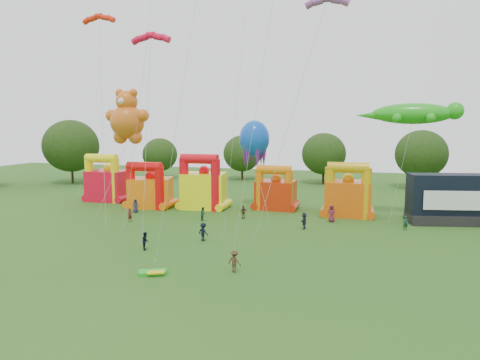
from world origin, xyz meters
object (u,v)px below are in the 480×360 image
(teddy_bear_kite, at_px, (121,143))
(spectator_0, at_px, (135,206))
(octopus_kite, at_px, (258,170))
(spectator_4, at_px, (243,212))
(stage_trailer, at_px, (450,200))
(gecko_kite, at_px, (406,146))
(bouncy_castle_2, at_px, (203,188))
(bouncy_castle_0, at_px, (107,183))

(teddy_bear_kite, xyz_separation_m, spectator_0, (2.26, -0.85, -7.82))
(octopus_kite, relative_size, spectator_4, 7.44)
(teddy_bear_kite, distance_m, spectator_0, 8.19)
(stage_trailer, bearing_deg, teddy_bear_kite, -174.73)
(spectator_0, bearing_deg, spectator_4, -22.81)
(spectator_4, bearing_deg, teddy_bear_kite, -51.31)
(octopus_kite, bearing_deg, spectator_0, -156.54)
(spectator_4, bearing_deg, stage_trailer, 140.34)
(teddy_bear_kite, relative_size, spectator_4, 9.97)
(octopus_kite, relative_size, spectator_0, 6.78)
(gecko_kite, bearing_deg, bouncy_castle_2, -178.79)
(bouncy_castle_2, distance_m, gecko_kite, 25.62)
(gecko_kite, bearing_deg, octopus_kite, 178.07)
(bouncy_castle_0, distance_m, stage_trailer, 45.31)
(teddy_bear_kite, height_order, gecko_kite, teddy_bear_kite)
(spectator_0, relative_size, spectator_4, 1.10)
(gecko_kite, height_order, spectator_0, gecko_kite)
(bouncy_castle_0, distance_m, bouncy_castle_2, 15.63)
(bouncy_castle_0, height_order, gecko_kite, gecko_kite)
(stage_trailer, relative_size, spectator_4, 5.98)
(bouncy_castle_2, distance_m, teddy_bear_kite, 11.95)
(stage_trailer, bearing_deg, bouncy_castle_2, 178.69)
(octopus_kite, bearing_deg, spectator_4, -93.69)
(teddy_bear_kite, relative_size, octopus_kite, 1.34)
(gecko_kite, height_order, octopus_kite, gecko_kite)
(octopus_kite, bearing_deg, bouncy_castle_0, 178.93)
(bouncy_castle_2, distance_m, spectator_4, 8.57)
(gecko_kite, relative_size, octopus_kite, 1.17)
(bouncy_castle_0, relative_size, gecko_kite, 0.51)
(gecko_kite, bearing_deg, bouncy_castle_0, 178.55)
(stage_trailer, height_order, spectator_4, stage_trailer)
(bouncy_castle_0, relative_size, spectator_4, 4.41)
(spectator_4, bearing_deg, bouncy_castle_0, -65.41)
(bouncy_castle_2, xyz_separation_m, octopus_kite, (7.23, 1.12, 2.49))
(bouncy_castle_2, height_order, spectator_4, bouncy_castle_2)
(gecko_kite, distance_m, octopus_kite, 18.03)
(bouncy_castle_2, bearing_deg, spectator_4, -34.65)
(teddy_bear_kite, relative_size, spectator_0, 9.07)
(stage_trailer, distance_m, spectator_0, 37.22)
(bouncy_castle_0, height_order, teddy_bear_kite, teddy_bear_kite)
(stage_trailer, xyz_separation_m, spectator_0, (-36.91, -4.46, -1.85))
(gecko_kite, distance_m, spectator_0, 33.53)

